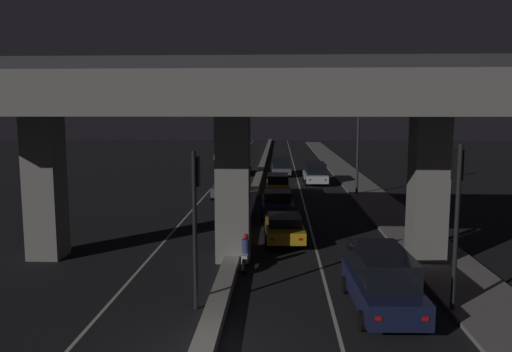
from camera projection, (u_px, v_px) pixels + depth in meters
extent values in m
cube|color=beige|center=(220.00, 179.00, 47.95)|extent=(0.12, 126.00, 0.00)
cube|color=beige|center=(297.00, 179.00, 47.61)|extent=(0.12, 126.00, 0.00)
cube|color=gray|center=(258.00, 177.00, 47.76)|extent=(0.65, 126.00, 0.38)
cube|color=gray|center=(364.00, 190.00, 40.43)|extent=(2.94, 126.00, 0.15)
cube|color=gray|center=(45.00, 188.00, 21.77)|extent=(1.42, 1.41, 6.26)
cube|color=gray|center=(428.00, 190.00, 21.00)|extent=(1.42, 1.41, 6.26)
cube|color=gray|center=(233.00, 189.00, 21.39)|extent=(1.42, 1.41, 6.26)
cube|color=gray|center=(232.00, 97.00, 20.88)|extent=(23.70, 9.05, 1.58)
cube|color=#333335|center=(232.00, 66.00, 20.72)|extent=(23.70, 0.40, 0.90)
cylinder|color=black|center=(195.00, 231.00, 16.02)|extent=(0.14, 0.14, 5.20)
cube|color=black|center=(195.00, 171.00, 15.95)|extent=(0.30, 0.28, 0.95)
sphere|color=red|center=(196.00, 162.00, 16.06)|extent=(0.18, 0.18, 0.18)
sphere|color=black|center=(196.00, 171.00, 16.09)|extent=(0.18, 0.18, 0.18)
sphere|color=black|center=(196.00, 180.00, 16.13)|extent=(0.18, 0.18, 0.18)
cylinder|color=black|center=(456.00, 231.00, 15.62)|extent=(0.14, 0.14, 5.44)
cube|color=black|center=(458.00, 165.00, 15.53)|extent=(0.30, 0.28, 0.95)
sphere|color=red|center=(456.00, 155.00, 15.64)|extent=(0.18, 0.18, 0.18)
sphere|color=black|center=(456.00, 165.00, 15.68)|extent=(0.18, 0.18, 0.18)
sphere|color=black|center=(455.00, 174.00, 15.72)|extent=(0.18, 0.18, 0.18)
cylinder|color=#2D2D30|center=(358.00, 140.00, 37.93)|extent=(0.18, 0.18, 8.57)
cylinder|color=#2D2D30|center=(348.00, 85.00, 37.44)|extent=(1.71, 0.10, 0.10)
ellipsoid|color=#F2B759|center=(337.00, 86.00, 37.49)|extent=(0.56, 0.32, 0.24)
cube|color=#141938|center=(382.00, 290.00, 16.14)|extent=(2.02, 4.73, 0.76)
cube|color=black|center=(382.00, 264.00, 16.15)|extent=(1.75, 3.42, 0.88)
cylinder|color=black|center=(345.00, 285.00, 17.73)|extent=(0.22, 0.63, 0.62)
cylinder|color=black|center=(397.00, 285.00, 17.71)|extent=(0.22, 0.63, 0.62)
cylinder|color=black|center=(363.00, 321.00, 14.67)|extent=(0.22, 0.63, 0.62)
cylinder|color=black|center=(425.00, 321.00, 14.65)|extent=(0.22, 0.63, 0.62)
cube|color=red|center=(378.00, 319.00, 13.82)|extent=(0.18, 0.04, 0.11)
cube|color=red|center=(426.00, 319.00, 13.80)|extent=(0.18, 0.04, 0.11)
cube|color=gold|center=(284.00, 229.00, 24.83)|extent=(2.00, 4.43, 0.57)
cube|color=black|center=(284.00, 220.00, 24.55)|extent=(1.68, 2.16, 0.44)
cylinder|color=black|center=(266.00, 228.00, 26.30)|extent=(0.23, 0.70, 0.69)
cylinder|color=black|center=(299.00, 228.00, 26.29)|extent=(0.23, 0.70, 0.69)
cylinder|color=black|center=(267.00, 242.00, 23.45)|extent=(0.23, 0.70, 0.69)
cylinder|color=black|center=(304.00, 242.00, 23.44)|extent=(0.23, 0.70, 0.69)
cube|color=red|center=(273.00, 239.00, 22.66)|extent=(0.18, 0.04, 0.11)
cube|color=red|center=(301.00, 239.00, 22.66)|extent=(0.18, 0.04, 0.11)
cube|color=#141938|center=(277.00, 206.00, 30.63)|extent=(1.99, 4.57, 0.75)
cube|color=black|center=(278.00, 196.00, 30.43)|extent=(1.69, 1.86, 0.55)
cylinder|color=black|center=(263.00, 207.00, 32.17)|extent=(0.22, 0.61, 0.61)
cylinder|color=black|center=(291.00, 207.00, 32.14)|extent=(0.22, 0.61, 0.61)
cylinder|color=black|center=(263.00, 217.00, 29.21)|extent=(0.22, 0.61, 0.61)
cylinder|color=black|center=(294.00, 217.00, 29.19)|extent=(0.22, 0.61, 0.61)
cube|color=red|center=(267.00, 212.00, 28.39)|extent=(0.18, 0.04, 0.11)
cube|color=red|center=(290.00, 213.00, 28.37)|extent=(0.18, 0.04, 0.11)
cube|color=gold|center=(278.00, 187.00, 37.76)|extent=(1.76, 4.27, 0.74)
cube|color=black|center=(278.00, 178.00, 37.67)|extent=(1.54, 2.56, 0.63)
cylinder|color=black|center=(267.00, 189.00, 39.23)|extent=(0.20, 0.70, 0.69)
cylinder|color=black|center=(289.00, 189.00, 39.17)|extent=(0.20, 0.70, 0.69)
cylinder|color=black|center=(266.00, 195.00, 36.45)|extent=(0.20, 0.70, 0.69)
cylinder|color=black|center=(289.00, 195.00, 36.38)|extent=(0.20, 0.70, 0.69)
cube|color=red|center=(270.00, 191.00, 35.66)|extent=(0.18, 0.03, 0.11)
cube|color=red|center=(286.00, 191.00, 35.61)|extent=(0.18, 0.03, 0.11)
cube|color=silver|center=(315.00, 177.00, 44.56)|extent=(1.98, 4.71, 0.65)
cube|color=black|center=(315.00, 168.00, 44.58)|extent=(1.73, 3.40, 0.92)
cylinder|color=black|center=(304.00, 178.00, 46.16)|extent=(0.21, 0.62, 0.62)
cylinder|color=black|center=(324.00, 178.00, 46.11)|extent=(0.21, 0.62, 0.62)
cylinder|color=black|center=(306.00, 183.00, 43.10)|extent=(0.21, 0.62, 0.62)
cylinder|color=black|center=(327.00, 183.00, 43.05)|extent=(0.21, 0.62, 0.62)
cube|color=red|center=(310.00, 180.00, 42.25)|extent=(0.18, 0.03, 0.11)
cube|color=red|center=(326.00, 180.00, 42.22)|extent=(0.18, 0.03, 0.11)
cube|color=#515459|center=(281.00, 170.00, 50.45)|extent=(1.98, 4.46, 0.57)
cube|color=black|center=(281.00, 162.00, 50.46)|extent=(1.72, 3.22, 0.98)
cylinder|color=black|center=(272.00, 171.00, 51.95)|extent=(0.21, 0.59, 0.59)
cylinder|color=black|center=(290.00, 171.00, 51.91)|extent=(0.21, 0.59, 0.59)
cylinder|color=black|center=(272.00, 174.00, 49.06)|extent=(0.21, 0.59, 0.59)
cylinder|color=black|center=(291.00, 174.00, 49.01)|extent=(0.21, 0.59, 0.59)
cube|color=red|center=(275.00, 172.00, 48.26)|extent=(0.18, 0.03, 0.11)
cube|color=red|center=(288.00, 172.00, 48.23)|extent=(0.18, 0.03, 0.11)
cube|color=#515459|center=(225.00, 189.00, 37.73)|extent=(1.81, 4.54, 0.66)
cube|color=black|center=(225.00, 181.00, 37.77)|extent=(1.54, 1.84, 0.52)
cylinder|color=black|center=(235.00, 196.00, 36.28)|extent=(0.21, 0.61, 0.61)
cylinder|color=black|center=(212.00, 196.00, 36.32)|extent=(0.21, 0.61, 0.61)
cylinder|color=black|center=(237.00, 190.00, 39.23)|extent=(0.21, 0.61, 0.61)
cylinder|color=black|center=(216.00, 190.00, 39.26)|extent=(0.21, 0.61, 0.61)
cube|color=white|center=(235.00, 185.00, 39.97)|extent=(0.18, 0.03, 0.11)
cube|color=white|center=(220.00, 185.00, 40.00)|extent=(0.18, 0.03, 0.11)
cube|color=#591414|center=(240.00, 169.00, 51.01)|extent=(2.02, 4.28, 0.57)
cube|color=black|center=(240.00, 162.00, 50.82)|extent=(1.76, 3.09, 0.77)
cylinder|color=black|center=(248.00, 173.00, 49.59)|extent=(0.22, 0.68, 0.68)
cylinder|color=black|center=(229.00, 173.00, 49.73)|extent=(0.22, 0.68, 0.68)
cylinder|color=black|center=(250.00, 170.00, 52.36)|extent=(0.22, 0.68, 0.68)
cylinder|color=black|center=(233.00, 170.00, 52.49)|extent=(0.22, 0.68, 0.68)
cube|color=white|center=(248.00, 167.00, 53.07)|extent=(0.18, 0.04, 0.11)
cube|color=white|center=(236.00, 167.00, 53.17)|extent=(0.18, 0.04, 0.11)
cube|color=silver|center=(223.00, 156.00, 64.85)|extent=(1.79, 4.67, 0.68)
cube|color=black|center=(223.00, 151.00, 64.90)|extent=(1.56, 1.88, 0.45)
cylinder|color=black|center=(228.00, 160.00, 63.34)|extent=(0.21, 0.70, 0.70)
cylinder|color=black|center=(215.00, 160.00, 63.41)|extent=(0.21, 0.70, 0.70)
cylinder|color=black|center=(230.00, 157.00, 66.39)|extent=(0.21, 0.70, 0.70)
cylinder|color=black|center=(218.00, 157.00, 66.45)|extent=(0.21, 0.70, 0.70)
cube|color=white|center=(229.00, 155.00, 67.16)|extent=(0.18, 0.03, 0.11)
cube|color=white|center=(220.00, 155.00, 67.21)|extent=(0.18, 0.03, 0.11)
cylinder|color=black|center=(248.00, 257.00, 21.08)|extent=(0.11, 0.61, 0.61)
cylinder|color=black|center=(244.00, 267.00, 19.79)|extent=(0.13, 0.61, 0.61)
cube|color=silver|center=(246.00, 257.00, 20.41)|extent=(0.30, 1.00, 0.32)
cylinder|color=navy|center=(246.00, 246.00, 20.35)|extent=(0.34, 0.34, 0.57)
sphere|color=#B21919|center=(246.00, 236.00, 20.30)|extent=(0.24, 0.24, 0.24)
cube|color=red|center=(244.00, 262.00, 19.71)|extent=(0.08, 0.03, 0.08)
cylinder|color=black|center=(437.00, 232.00, 24.46)|extent=(0.32, 0.32, 0.82)
cylinder|color=maroon|center=(437.00, 217.00, 24.36)|extent=(0.38, 0.38, 0.68)
sphere|color=tan|center=(438.00, 208.00, 24.30)|extent=(0.22, 0.22, 0.22)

